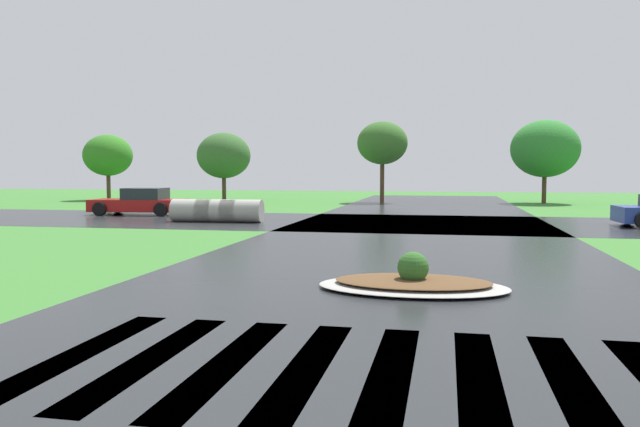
% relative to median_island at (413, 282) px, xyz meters
% --- Properties ---
extents(asphalt_roadway, '(10.06, 80.00, 0.01)m').
position_rel_median_island_xyz_m(asphalt_roadway, '(-0.44, 1.75, -0.13)').
color(asphalt_roadway, '#232628').
rests_on(asphalt_roadway, ground).
extents(asphalt_cross_road, '(90.00, 9.05, 0.01)m').
position_rel_median_island_xyz_m(asphalt_cross_road, '(-0.44, 14.18, -0.13)').
color(asphalt_cross_road, '#232628').
rests_on(asphalt_cross_road, ground).
extents(crosswalk_stripes, '(6.75, 3.59, 0.01)m').
position_rel_median_island_xyz_m(crosswalk_stripes, '(-0.44, -4.66, -0.13)').
color(crosswalk_stripes, white).
rests_on(crosswalk_stripes, ground).
extents(median_island, '(3.39, 2.03, 0.68)m').
position_rel_median_island_xyz_m(median_island, '(0.00, 0.00, 0.00)').
color(median_island, '#9E9B93').
rests_on(median_island, ground).
extents(car_silver_hatch, '(4.50, 2.45, 1.28)m').
position_rel_median_island_xyz_m(car_silver_hatch, '(-13.81, 16.30, 0.46)').
color(car_silver_hatch, maroon).
rests_on(car_silver_hatch, ground).
extents(drainage_pipe_stack, '(3.82, 1.05, 0.94)m').
position_rel_median_island_xyz_m(drainage_pipe_stack, '(-8.68, 13.05, 0.34)').
color(drainage_pipe_stack, '#9E9B93').
rests_on(drainage_pipe_stack, ground).
extents(background_treeline, '(43.86, 6.20, 5.34)m').
position_rel_median_island_xyz_m(background_treeline, '(-1.11, 30.58, 3.34)').
color(background_treeline, '#4C3823').
rests_on(background_treeline, ground).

